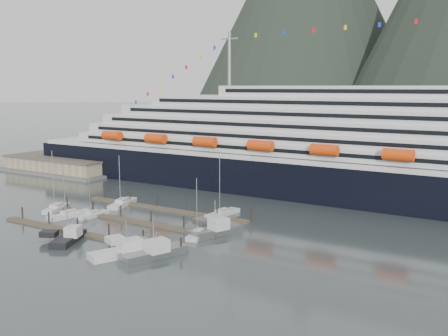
{
  "coord_description": "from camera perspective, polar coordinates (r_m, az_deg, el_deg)",
  "views": [
    {
      "loc": [
        74.7,
        -82.59,
        30.18
      ],
      "look_at": [
        8.83,
        22.0,
        10.82
      ],
      "focal_mm": 42.0,
      "sensor_mm": 36.0,
      "label": 1
    }
  ],
  "objects": [
    {
      "name": "sailboat_e",
      "position": [
        136.63,
        -11.0,
        -3.84
      ],
      "size": [
        6.19,
        11.67,
        13.59
      ],
      "rotation": [
        0.0,
        0.0,
        1.87
      ],
      "color": "#B6B6B6",
      "rests_on": "ground"
    },
    {
      "name": "dock_mid",
      "position": [
        120.7,
        -10.42,
        -5.58
      ],
      "size": [
        48.18,
        2.28,
        3.2
      ],
      "color": "#42372A",
      "rests_on": "ground"
    },
    {
      "name": "trawler_d",
      "position": [
        95.47,
        -7.69,
        -9.02
      ],
      "size": [
        10.37,
        12.92,
        7.4
      ],
      "rotation": [
        0.0,
        0.0,
        1.23
      ],
      "color": "gray",
      "rests_on": "ground"
    },
    {
      "name": "ground",
      "position": [
        115.38,
        -9.64,
        -6.39
      ],
      "size": [
        1600.0,
        1600.0,
        0.0
      ],
      "primitive_type": "plane",
      "color": "#3F4A4A",
      "rests_on": "ground"
    },
    {
      "name": "trawler_c",
      "position": [
        97.27,
        -10.57,
        -8.78
      ],
      "size": [
        11.26,
        14.0,
        7.0
      ],
      "rotation": [
        0.0,
        0.0,
        1.16
      ],
      "color": "#B6B6B6",
      "rests_on": "ground"
    },
    {
      "name": "dock_far",
      "position": [
        130.25,
        -6.55,
        -4.42
      ],
      "size": [
        48.18,
        2.28,
        3.2
      ],
      "color": "#42372A",
      "rests_on": "ground"
    },
    {
      "name": "warehouse",
      "position": [
        194.49,
        -17.27,
        0.24
      ],
      "size": [
        46.0,
        20.0,
        5.8
      ],
      "color": "#595956",
      "rests_on": "ground"
    },
    {
      "name": "sailboat_c",
      "position": [
        126.52,
        -14.05,
        -4.99
      ],
      "size": [
        2.33,
        8.44,
        10.78
      ],
      "rotation": [
        0.0,
        0.0,
        1.57
      ],
      "color": "#B6B6B6",
      "rests_on": "ground"
    },
    {
      "name": "sailboat_g",
      "position": [
        123.87,
        -0.17,
        -5.0
      ],
      "size": [
        3.71,
        10.7,
        14.66
      ],
      "rotation": [
        0.0,
        0.0,
        1.46
      ],
      "color": "#B6B6B6",
      "rests_on": "ground"
    },
    {
      "name": "trawler_e",
      "position": [
        108.52,
        -1.01,
        -6.72
      ],
      "size": [
        10.34,
        12.6,
        7.82
      ],
      "rotation": [
        0.0,
        0.0,
        1.23
      ],
      "color": "gray",
      "rests_on": "ground"
    },
    {
      "name": "cruise_ship",
      "position": [
        145.75,
        14.1,
        1.48
      ],
      "size": [
        210.0,
        30.4,
        50.3
      ],
      "color": "black",
      "rests_on": "ground"
    },
    {
      "name": "sailboat_h",
      "position": [
        107.03,
        -2.79,
        -7.26
      ],
      "size": [
        4.37,
        8.76,
        12.6
      ],
      "rotation": [
        0.0,
        0.0,
        1.81
      ],
      "color": "#B6B6B6",
      "rests_on": "ground"
    },
    {
      "name": "trawler_b",
      "position": [
        107.79,
        -16.64,
        -7.26
      ],
      "size": [
        9.23,
        10.82,
        6.71
      ],
      "rotation": [
        0.0,
        0.0,
        2.01
      ],
      "color": "black",
      "rests_on": "ground"
    },
    {
      "name": "sailboat_b",
      "position": [
        127.51,
        -16.47,
        -4.97
      ],
      "size": [
        4.56,
        10.77,
        13.37
      ],
      "rotation": [
        0.0,
        0.0,
        1.39
      ],
      "color": "#B6B6B6",
      "rests_on": "ground"
    },
    {
      "name": "sailboat_a",
      "position": [
        135.36,
        -17.76,
        -4.22
      ],
      "size": [
        6.09,
        9.83,
        15.32
      ],
      "rotation": [
        0.0,
        0.0,
        1.95
      ],
      "color": "#B6B6B6",
      "rests_on": "ground"
    },
    {
      "name": "dock_near",
      "position": [
        111.85,
        -14.96,
        -6.9
      ],
      "size": [
        48.18,
        2.28,
        3.2
      ],
      "color": "#42372A",
      "rests_on": "ground"
    }
  ]
}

